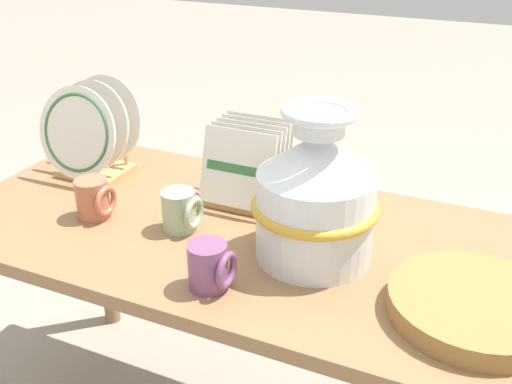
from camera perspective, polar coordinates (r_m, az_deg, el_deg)
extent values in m
cube|color=olive|center=(1.44, 0.00, -4.54)|extent=(1.55, 0.70, 0.03)
cylinder|color=olive|center=(2.18, -14.35, -4.67)|extent=(0.06, 0.06, 0.67)
cylinder|color=silver|center=(1.31, 5.59, -2.28)|extent=(0.26, 0.26, 0.20)
cone|color=silver|center=(1.25, 5.88, 3.58)|extent=(0.26, 0.26, 0.09)
cylinder|color=silver|center=(1.22, 6.03, 6.56)|extent=(0.11, 0.11, 0.05)
torus|color=silver|center=(1.21, 6.09, 7.62)|extent=(0.16, 0.16, 0.02)
torus|color=gold|center=(1.30, 5.64, -1.34)|extent=(0.28, 0.28, 0.02)
cube|color=tan|center=(1.79, -14.95, 1.98)|extent=(0.19, 0.14, 0.02)
cylinder|color=tan|center=(1.85, -15.69, 4.24)|extent=(0.01, 0.01, 0.07)
cylinder|color=tan|center=(1.77, -12.32, 3.64)|extent=(0.01, 0.01, 0.07)
cylinder|color=white|center=(1.70, -16.71, 5.43)|extent=(0.25, 0.08, 0.24)
torus|color=#38703D|center=(1.70, -16.76, 5.42)|extent=(0.22, 0.07, 0.21)
cylinder|color=white|center=(1.74, -15.47, 6.10)|extent=(0.25, 0.08, 0.24)
cylinder|color=white|center=(1.78, -14.28, 6.73)|extent=(0.25, 0.08, 0.24)
cube|color=tan|center=(1.57, -0.81, -0.60)|extent=(0.19, 0.14, 0.02)
cylinder|color=tan|center=(1.62, -2.12, 2.08)|extent=(0.01, 0.01, 0.07)
cylinder|color=tan|center=(1.57, 2.25, 1.26)|extent=(0.01, 0.01, 0.07)
cube|color=white|center=(1.48, -1.81, 2.21)|extent=(0.19, 0.06, 0.19)
cube|color=white|center=(1.50, -1.31, 2.64)|extent=(0.19, 0.06, 0.19)
cube|color=white|center=(1.53, -0.83, 3.05)|extent=(0.19, 0.06, 0.19)
cube|color=white|center=(1.55, -0.36, 3.45)|extent=(0.19, 0.06, 0.19)
cube|color=white|center=(1.58, 0.09, 3.83)|extent=(0.19, 0.06, 0.19)
cube|color=#38703D|center=(1.47, -1.85, 2.20)|extent=(0.16, 0.01, 0.02)
cylinder|color=olive|center=(1.25, 19.93, -10.77)|extent=(0.33, 0.33, 0.01)
cylinder|color=olive|center=(1.24, 20.00, -10.43)|extent=(0.33, 0.33, 0.01)
cylinder|color=olive|center=(1.24, 20.06, -10.10)|extent=(0.33, 0.33, 0.01)
cylinder|color=olive|center=(1.23, 20.12, -9.76)|extent=(0.33, 0.33, 0.01)
cylinder|color=olive|center=(1.23, 20.19, -9.42)|extent=(0.33, 0.33, 0.01)
cylinder|color=#9EB28E|center=(1.44, -7.36, -1.77)|extent=(0.08, 0.08, 0.10)
torus|color=#9EB28E|center=(1.42, -5.95, -2.02)|extent=(0.01, 0.08, 0.08)
cylinder|color=#7A4770|center=(1.23, -4.53, -7.06)|extent=(0.08, 0.08, 0.10)
torus|color=#7A4770|center=(1.21, -2.81, -7.44)|extent=(0.01, 0.08, 0.08)
cylinder|color=#B76647|center=(1.54, -15.30, -0.60)|extent=(0.08, 0.08, 0.10)
torus|color=#B76647|center=(1.51, -14.10, -0.83)|extent=(0.01, 0.08, 0.08)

